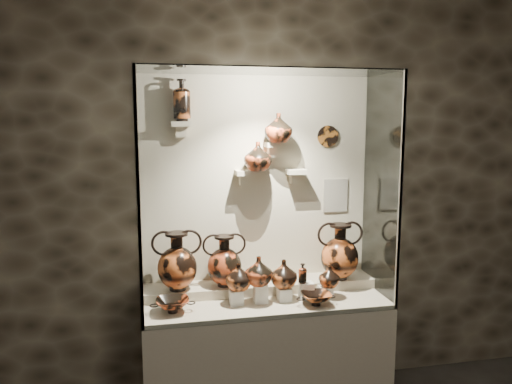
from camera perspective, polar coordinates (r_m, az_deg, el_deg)
The scene contains 35 objects.
wall_back at distance 3.70m, azimuth 0.06°, elevation 0.84°, with size 5.00×0.02×3.20m, color #2D261C.
plinth at distance 3.76m, azimuth 1.12°, elevation -18.27°, with size 1.70×0.60×0.80m, color beige.
front_tier at distance 3.59m, azimuth 1.14°, elevation -12.35°, with size 1.68×0.58×0.03m, color #BAAA90.
rear_tier at distance 3.74m, azimuth 0.53°, elevation -10.92°, with size 1.70×0.25×0.10m, color #BAAA90.
back_panel at distance 3.70m, azimuth 0.08°, elevation 0.83°, with size 1.70×0.03×1.60m, color beige.
glass_front at distance 3.11m, azimuth 2.41°, elevation -0.64°, with size 1.70×0.01×1.60m, color white.
glass_left at distance 3.31m, azimuth -13.26°, elevation -0.31°, with size 0.01×0.60×1.60m, color white.
glass_right at distance 3.67m, azimuth 14.14°, elevation 0.53°, with size 0.01×0.60×1.60m, color white.
glass_top at distance 3.37m, azimuth 1.22°, elevation 13.66°, with size 1.70×0.60×0.01m, color white.
frame_post_left at distance 3.02m, azimuth -13.26°, elevation -1.13°, with size 0.02×0.02×1.60m, color gray.
frame_post_right at distance 3.42m, azimuth 16.17°, elevation -0.14°, with size 0.02×0.02×1.60m, color gray.
pedestal_a at distance 3.48m, azimuth -2.28°, elevation -11.90°, with size 0.09×0.09×0.10m, color silver.
pedestal_b at distance 3.51m, azimuth 0.52°, elevation -11.48°, with size 0.09×0.09×0.13m, color silver.
pedestal_c at distance 3.55m, azimuth 3.25°, elevation -11.57°, with size 0.09×0.09×0.09m, color silver.
pedestal_d at distance 3.59m, azimuth 5.77°, elevation -11.13°, with size 0.09×0.09×0.12m, color silver.
pedestal_e at distance 3.64m, azimuth 7.91°, elevation -11.22°, with size 0.09×0.09×0.08m, color silver.
bracket_ul at distance 3.51m, azimuth -8.55°, elevation 7.70°, with size 0.14×0.12×0.04m, color beige.
bracket_ca at distance 3.59m, azimuth -1.24°, elevation 2.21°, with size 0.14×0.12×0.04m, color beige.
bracket_cb at distance 3.62m, azimuth 1.88°, elevation 5.44°, with size 0.10×0.12×0.04m, color beige.
bracket_cc at distance 3.68m, azimuth 4.59°, elevation 2.34°, with size 0.14×0.12×0.04m, color beige.
amphora_left at distance 3.54m, azimuth -9.00°, elevation -7.80°, with size 0.33×0.33×0.41m, color #BD5624, non-canonical shape.
amphora_mid at distance 3.59m, azimuth -3.63°, elevation -7.83°, with size 0.30×0.30×0.37m, color #B64320, non-canonical shape.
amphora_right at distance 3.78m, azimuth 9.54°, elevation -6.70°, with size 0.34×0.34×0.42m, color #BD5624, non-canonical shape.
jug_a at distance 3.44m, azimuth -2.00°, elevation -9.62°, with size 0.18×0.18×0.19m, color #BD5624.
jug_b at distance 3.44m, azimuth 0.31°, elevation -9.00°, with size 0.19×0.19×0.20m, color #B64320.
jug_c at distance 3.52m, azimuth 3.18°, elevation -9.29°, with size 0.19×0.19×0.20m, color #BD5624.
jug_e at distance 3.60m, azimuth 8.37°, elevation -9.49°, with size 0.15×0.15×0.16m, color #BD5624.
lekythos_small at distance 3.52m, azimuth 5.34°, elevation -9.11°, with size 0.07×0.07×0.16m, color #B64320, non-canonical shape.
kylix_left at distance 3.38m, azimuth -9.51°, elevation -12.52°, with size 0.28×0.24×0.11m, color #B64320, non-canonical shape.
kylix_right at distance 3.49m, azimuth 6.87°, elevation -11.90°, with size 0.26×0.22×0.10m, color #BD5624, non-canonical shape.
lekythos_tall at distance 3.50m, azimuth -8.48°, elevation 10.64°, with size 0.13×0.13×0.32m, color #BD5624, non-canonical shape.
ovoid_vase_a at distance 3.55m, azimuth 0.21°, elevation 4.10°, with size 0.20×0.20×0.21m, color #B64320.
ovoid_vase_b at distance 3.57m, azimuth 2.57°, elevation 7.34°, with size 0.20×0.20×0.21m, color #B64320.
wall_plate at distance 3.79m, azimuth 8.21°, elevation 6.32°, with size 0.16×0.16×0.02m, color #A05B1F.
info_placard at distance 3.86m, azimuth 9.06°, elevation -0.39°, with size 0.19×0.01×0.25m, color beige.
Camera 1 is at (-0.76, -1.09, 2.09)m, focal length 35.00 mm.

